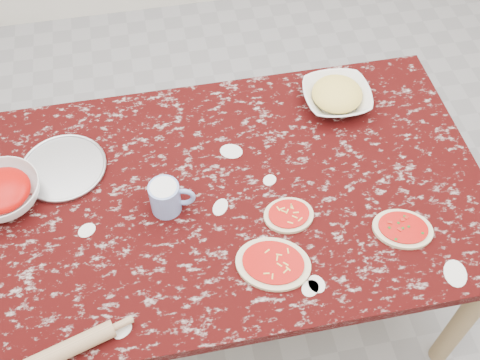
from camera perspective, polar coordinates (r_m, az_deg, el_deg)
name	(u,v)px	position (r m, az deg, el deg)	size (l,w,h in m)	color
ground	(240,292)	(2.54, 0.00, -10.82)	(4.00, 4.00, 0.00)	gray
worktable	(240,204)	(1.96, 0.00, -2.32)	(1.60, 1.00, 0.75)	black
pizza_tray	(64,168)	(2.02, -16.80, 1.10)	(0.28, 0.28, 0.01)	#B2B2B7
sauce_bowl	(3,193)	(1.98, -22.08, -1.21)	(0.24, 0.24, 0.08)	white
cheese_bowl	(336,97)	(2.15, 9.37, 7.94)	(0.24, 0.24, 0.06)	white
flour_mug	(166,197)	(1.82, -7.17, -1.68)	(0.14, 0.10, 0.11)	#7C95D6
pizza_left	(273,264)	(1.74, 3.25, -8.14)	(0.27, 0.25, 0.02)	beige
pizza_mid	(289,215)	(1.83, 4.77, -3.42)	(0.16, 0.13, 0.02)	beige
pizza_right	(403,229)	(1.87, 15.56, -4.60)	(0.22, 0.20, 0.02)	beige
rolling_pin	(71,348)	(1.68, -16.16, -15.41)	(0.05, 0.05, 0.24)	tan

